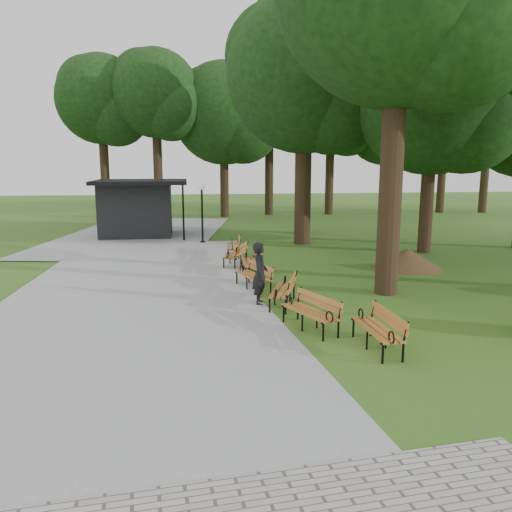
{
  "coord_description": "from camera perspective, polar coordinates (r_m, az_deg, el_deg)",
  "views": [
    {
      "loc": [
        -2.14,
        -14.95,
        4.04
      ],
      "look_at": [
        -0.09,
        0.8,
        1.1
      ],
      "focal_mm": 35.84,
      "sensor_mm": 36.0,
      "label": 1
    }
  ],
  "objects": [
    {
      "name": "dirt_mound",
      "position": [
        20.3,
        16.54,
        -0.3
      ],
      "size": [
        2.31,
        2.31,
        0.78
      ],
      "primitive_type": "cone",
      "color": "#47301C",
      "rests_on": "ground"
    },
    {
      "name": "kiosk",
      "position": [
        28.7,
        -13.22,
        5.2
      ],
      "size": [
        4.92,
        4.28,
        3.06
      ],
      "primitive_type": null,
      "rotation": [
        0.0,
        0.0,
        0.01
      ],
      "color": "black",
      "rests_on": "ground"
    },
    {
      "name": "lawn_tree_1",
      "position": [
        24.14,
        19.15,
        16.45
      ],
      "size": [
        6.72,
        6.72,
        10.17
      ],
      "color": "black",
      "rests_on": "ground"
    },
    {
      "name": "bench_2",
      "position": [
        14.53,
        2.96,
        -3.88
      ],
      "size": [
        1.23,
        2.0,
        0.88
      ],
      "primitive_type": null,
      "rotation": [
        0.0,
        0.0,
        -1.91
      ],
      "color": "#AF6728",
      "rests_on": "ground"
    },
    {
      "name": "lawn_tree_2",
      "position": [
        25.64,
        5.46,
        19.46
      ],
      "size": [
        7.42,
        7.42,
        11.82
      ],
      "color": "black",
      "rests_on": "ground"
    },
    {
      "name": "tree_backdrop",
      "position": [
        39.11,
        5.65,
        16.36
      ],
      "size": [
        36.7,
        9.35,
        16.13
      ],
      "primitive_type": null,
      "color": "black",
      "rests_on": "ground"
    },
    {
      "name": "lawn_tree_4",
      "position": [
        29.69,
        5.51,
        21.49
      ],
      "size": [
        6.33,
        6.33,
        13.0
      ],
      "color": "black",
      "rests_on": "ground"
    },
    {
      "name": "ground",
      "position": [
        15.63,
        0.72,
        -4.49
      ],
      "size": [
        100.0,
        100.0,
        0.0
      ],
      "primitive_type": "plane",
      "color": "#315C1A",
      "rests_on": "ground"
    },
    {
      "name": "bench_5",
      "position": [
        20.17,
        -2.32,
        0.2
      ],
      "size": [
        1.29,
        2.0,
        0.88
      ],
      "primitive_type": null,
      "rotation": [
        0.0,
        0.0,
        -1.95
      ],
      "color": "#AF6728",
      "rests_on": "ground"
    },
    {
      "name": "bench_4",
      "position": [
        18.54,
        -0.7,
        -0.71
      ],
      "size": [
        0.68,
        1.91,
        0.88
      ],
      "primitive_type": null,
      "rotation": [
        0.0,
        0.0,
        -1.59
      ],
      "color": "#AF6728",
      "rests_on": "ground"
    },
    {
      "name": "person",
      "position": [
        14.53,
        0.45,
        -1.99
      ],
      "size": [
        0.55,
        0.73,
        1.8
      ],
      "primitive_type": "imported",
      "rotation": [
        0.0,
        0.0,
        1.37
      ],
      "color": "black",
      "rests_on": "ground"
    },
    {
      "name": "bench_6",
      "position": [
        22.08,
        -2.54,
        1.1
      ],
      "size": [
        0.78,
        1.94,
        0.88
      ],
      "primitive_type": null,
      "rotation": [
        0.0,
        0.0,
        -1.65
      ],
      "color": "#AF6728",
      "rests_on": "ground"
    },
    {
      "name": "lamp_post",
      "position": [
        25.55,
        -6.06,
        6.23
      ],
      "size": [
        0.32,
        0.32,
        2.99
      ],
      "color": "black",
      "rests_on": "ground"
    },
    {
      "name": "bench_3",
      "position": [
        16.28,
        -0.33,
        -2.29
      ],
      "size": [
        1.18,
        2.0,
        0.88
      ],
      "primitive_type": null,
      "rotation": [
        0.0,
        0.0,
        -1.27
      ],
      "color": "#AF6728",
      "rests_on": "ground"
    },
    {
      "name": "bench_0",
      "position": [
        11.54,
        13.35,
        -8.0
      ],
      "size": [
        0.73,
        1.93,
        0.88
      ],
      "primitive_type": null,
      "rotation": [
        0.0,
        0.0,
        -1.52
      ],
      "color": "#AF6728",
      "rests_on": "ground"
    },
    {
      "name": "path",
      "position": [
        18.48,
        -13.01,
        -2.32
      ],
      "size": [
        12.0,
        38.0,
        0.06
      ],
      "primitive_type": "cube",
      "color": "#959597",
      "rests_on": "ground"
    },
    {
      "name": "bench_1",
      "position": [
        12.54,
        6.03,
        -6.27
      ],
      "size": [
        1.33,
        2.0,
        0.88
      ],
      "primitive_type": null,
      "rotation": [
        0.0,
        0.0,
        -1.17
      ],
      "color": "#AF6728",
      "rests_on": "ground"
    }
  ]
}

